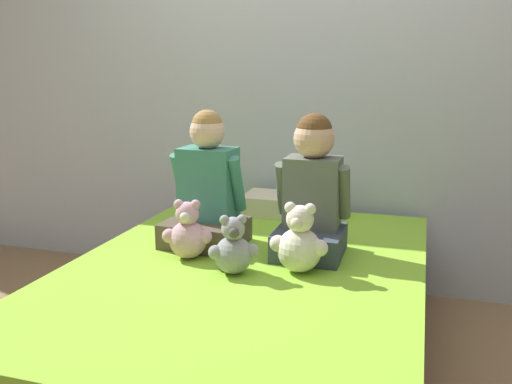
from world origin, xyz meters
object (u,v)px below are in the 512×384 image
(teddy_bear_held_by_right_child, at_px, (299,243))
(bed, at_px, (245,318))
(child_on_left, at_px, (207,190))
(teddy_bear_between_children, at_px, (233,249))
(teddy_bear_held_by_left_child, at_px, (188,234))
(pillow_at_headboard, at_px, (292,205))
(child_on_right, at_px, (312,193))

(teddy_bear_held_by_right_child, bearing_deg, bed, -177.74)
(child_on_left, bearing_deg, teddy_bear_held_by_right_child, -22.49)
(bed, relative_size, teddy_bear_held_by_right_child, 6.95)
(teddy_bear_between_children, bearing_deg, teddy_bear_held_by_right_child, -2.53)
(teddy_bear_held_by_left_child, relative_size, pillow_at_headboard, 0.48)
(teddy_bear_held_by_left_child, xyz_separation_m, teddy_bear_between_children, (0.25, -0.11, -0.01))
(child_on_left, bearing_deg, bed, -38.83)
(child_on_right, relative_size, teddy_bear_held_by_left_child, 2.38)
(child_on_right, bearing_deg, teddy_bear_held_by_left_child, -156.10)
(bed, xyz_separation_m, teddy_bear_held_by_right_child, (0.23, 0.00, 0.36))
(child_on_left, relative_size, teddy_bear_held_by_right_child, 2.17)
(child_on_right, relative_size, teddy_bear_held_by_right_child, 2.16)
(teddy_bear_held_by_left_child, relative_size, teddy_bear_between_children, 1.07)
(teddy_bear_held_by_right_child, distance_m, teddy_bear_between_children, 0.27)
(bed, xyz_separation_m, teddy_bear_between_children, (-0.02, -0.10, 0.34))
(bed, relative_size, teddy_bear_between_children, 8.23)
(teddy_bear_between_children, bearing_deg, pillow_at_headboard, 64.51)
(child_on_left, relative_size, pillow_at_headboard, 1.15)
(bed, relative_size, pillow_at_headboard, 3.69)
(teddy_bear_held_by_right_child, bearing_deg, pillow_at_headboard, 107.74)
(teddy_bear_held_by_right_child, bearing_deg, teddy_bear_held_by_left_child, -179.03)
(child_on_left, xyz_separation_m, child_on_right, (0.49, 0.00, 0.02))
(child_on_left, height_order, pillow_at_headboard, child_on_left)
(child_on_right, bearing_deg, pillow_at_headboard, 110.55)
(child_on_left, xyz_separation_m, pillow_at_headboard, (0.26, 0.60, -0.20))
(teddy_bear_held_by_left_child, relative_size, teddy_bear_held_by_right_child, 0.91)
(teddy_bear_held_by_left_child, height_order, teddy_bear_between_children, teddy_bear_held_by_left_child)
(child_on_right, distance_m, teddy_bear_held_by_right_child, 0.28)
(teddy_bear_held_by_left_child, bearing_deg, child_on_left, 77.37)
(bed, distance_m, teddy_bear_between_children, 0.36)
(bed, height_order, teddy_bear_held_by_left_child, teddy_bear_held_by_left_child)
(child_on_left, height_order, teddy_bear_held_by_left_child, child_on_left)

